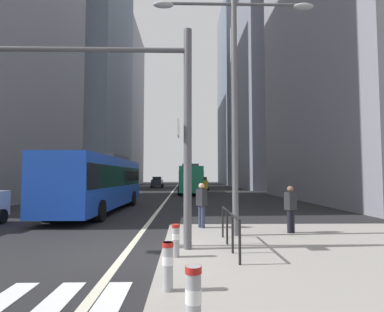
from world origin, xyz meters
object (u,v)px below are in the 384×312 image
Objects in this scene: pedestrian_walking at (291,207)px; bollard_front at (193,301)px; city_bus_blue_oncoming at (100,180)px; car_receding_near at (202,183)px; car_oncoming_mid at (157,182)px; traffic_signal_gantry at (107,101)px; street_lamp_post at (234,81)px; city_bus_red_receding at (190,178)px; bollard_left at (168,263)px; pedestrian_waiting at (202,203)px; bollard_right at (176,239)px.

bollard_front is at bearing -116.65° from pedestrian_walking.
bollard_front is (5.05, -14.72, -1.19)m from city_bus_blue_oncoming.
car_receding_near is (7.45, 28.12, -0.85)m from city_bus_blue_oncoming.
traffic_signal_gantry reaches higher than car_oncoming_mid.
traffic_signal_gantry is at bearing -153.62° from street_lamp_post.
city_bus_red_receding reaches higher than bollard_left.
pedestrian_waiting is (5.53, -44.45, 0.08)m from car_oncoming_mid.
car_oncoming_mid is at bearing 95.43° from bollard_front.
bollard_right is at bearing -125.08° from street_lamp_post.
bollard_front is at bearing -64.95° from traffic_signal_gantry.
city_bus_red_receding is at bearing -101.45° from car_receding_near.
bollard_front is 7.88m from pedestrian_walking.
pedestrian_waiting is 3.20m from pedestrian_walking.
car_oncoming_mid is (-5.47, 19.30, -0.84)m from city_bus_red_receding.
bollard_right is at bearing -94.00° from car_receding_near.
traffic_signal_gantry is at bearing -86.67° from car_oncoming_mid.
car_receding_near reaches higher than bollard_left.
city_bus_blue_oncoming reaches higher than car_receding_near.
bollard_front is at bearing -84.57° from car_oncoming_mid.
pedestrian_waiting is at bearing 51.14° from traffic_signal_gantry.
bollard_front is at bearing -71.07° from city_bus_blue_oncoming.
city_bus_blue_oncoming is at bearing -104.84° from car_receding_near.
pedestrian_waiting is at bearing 159.66° from pedestrian_walking.
pedestrian_walking is at bearing 63.35° from bollard_front.
pedestrian_waiting is (-1.03, 1.53, -4.21)m from street_lamp_post.
pedestrian_walking is (5.75, 2.30, -3.10)m from traffic_signal_gantry.
bollard_right is 0.49× the size of pedestrian_walking.
car_receding_near is at bearing 88.68° from street_lamp_post.
traffic_signal_gantry is 3.91× the size of pedestrian_waiting.
city_bus_red_receding is 25.16m from pedestrian_waiting.
street_lamp_post is at bearing 76.69° from bollard_front.
bollard_front reaches higher than bollard_left.
city_bus_blue_oncoming reaches higher than pedestrian_waiting.
car_receding_near reaches higher than pedestrian_waiting.
car_receding_near reaches higher than bollard_front.
street_lamp_post is 5.02× the size of pedestrian_walking.
bollard_front is (-0.47, -33.30, -1.19)m from city_bus_red_receding.
city_bus_blue_oncoming is 15.07× the size of bollard_left.
pedestrian_walking is (3.85, 3.10, 0.44)m from bollard_right.
city_bus_blue_oncoming is 13.87m from bollard_left.
traffic_signal_gantry is 7.32× the size of bollard_front.
car_oncoming_mid is at bearing 98.13° from street_lamp_post.
city_bus_red_receding reaches higher than bollard_front.
bollard_front is (-2.40, -42.84, -0.35)m from car_receding_near.
city_bus_blue_oncoming reaches higher than car_oncoming_mid.
pedestrian_walking is (1.13, -35.81, 0.04)m from car_receding_near.
street_lamp_post is 8.97× the size of bollard_front.
street_lamp_post reaches higher than city_bus_blue_oncoming.
city_bus_blue_oncoming reaches higher than bollard_front.
bollard_right is 0.46× the size of pedestrian_waiting.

